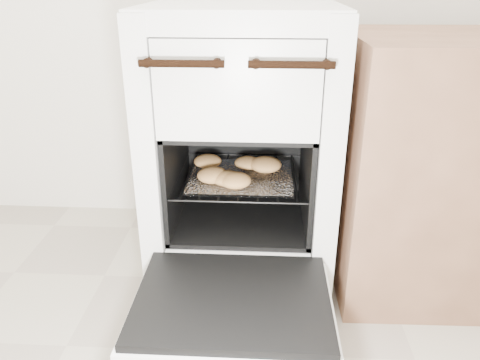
# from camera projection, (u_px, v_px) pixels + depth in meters

# --- Properties ---
(stove) EXTENTS (0.59, 0.66, 0.90)m
(stove) POSITION_uv_depth(u_px,v_px,m) (242.00, 150.00, 1.59)
(stove) COLOR silver
(stove) RESTS_ON ground
(oven_door) EXTENTS (0.53, 0.41, 0.04)m
(oven_door) POSITION_uv_depth(u_px,v_px,m) (233.00, 302.00, 1.24)
(oven_door) COLOR black
(oven_door) RESTS_ON stove
(oven_rack) EXTENTS (0.43, 0.41, 0.01)m
(oven_rack) POSITION_uv_depth(u_px,v_px,m) (241.00, 176.00, 1.56)
(oven_rack) COLOR black
(oven_rack) RESTS_ON stove
(foil_sheet) EXTENTS (0.33, 0.29, 0.01)m
(foil_sheet) POSITION_uv_depth(u_px,v_px,m) (241.00, 177.00, 1.54)
(foil_sheet) COLOR white
(foil_sheet) RESTS_ON oven_rack
(baked_rolls) EXTENTS (0.32, 0.28, 0.05)m
(baked_rolls) POSITION_uv_depth(u_px,v_px,m) (234.00, 171.00, 1.52)
(baked_rolls) COLOR tan
(baked_rolls) RESTS_ON foil_sheet
(counter) EXTENTS (0.84, 0.57, 0.83)m
(counter) POSITION_uv_depth(u_px,v_px,m) (469.00, 167.00, 1.52)
(counter) COLOR brown
(counter) RESTS_ON ground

